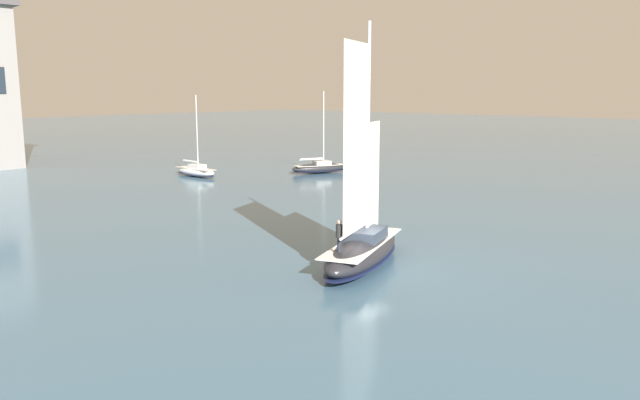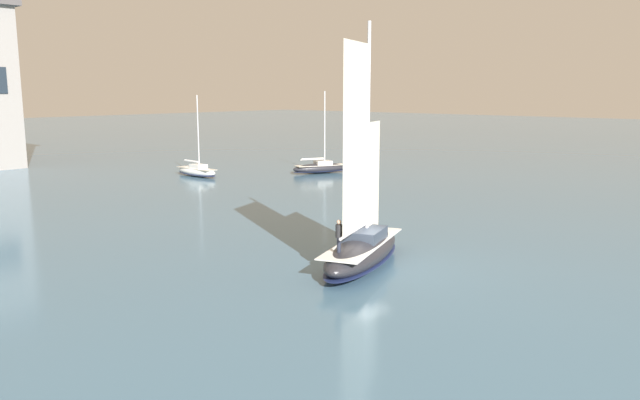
% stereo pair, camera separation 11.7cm
% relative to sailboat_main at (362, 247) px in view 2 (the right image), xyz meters
% --- Properties ---
extents(ground_plane, '(400.00, 400.00, 0.00)m').
position_rel_sailboat_main_xyz_m(ground_plane, '(-0.01, -0.00, -1.02)').
color(ground_plane, '#42667F').
extents(sailboat_main, '(9.66, 5.48, 12.81)m').
position_rel_sailboat_main_xyz_m(sailboat_main, '(0.00, 0.00, 0.00)').
color(sailboat_main, '#232328').
rests_on(sailboat_main, ground).
extents(sailboat_moored_mid_channel, '(2.10, 6.49, 8.83)m').
position_rel_sailboat_main_xyz_m(sailboat_moored_mid_channel, '(16.46, 35.29, -0.42)').
color(sailboat_moored_mid_channel, white).
rests_on(sailboat_moored_mid_channel, ground).
extents(sailboat_moored_outer_mooring, '(6.85, 4.62, 9.23)m').
position_rel_sailboat_main_xyz_m(sailboat_moored_outer_mooring, '(27.37, 26.73, -0.40)').
color(sailboat_moored_outer_mooring, '#232328').
rests_on(sailboat_moored_outer_mooring, ground).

